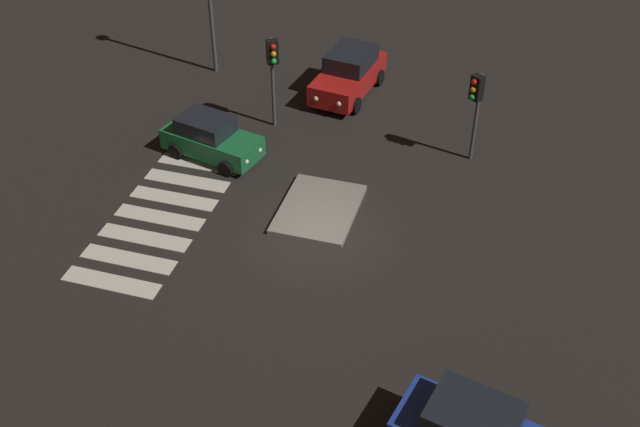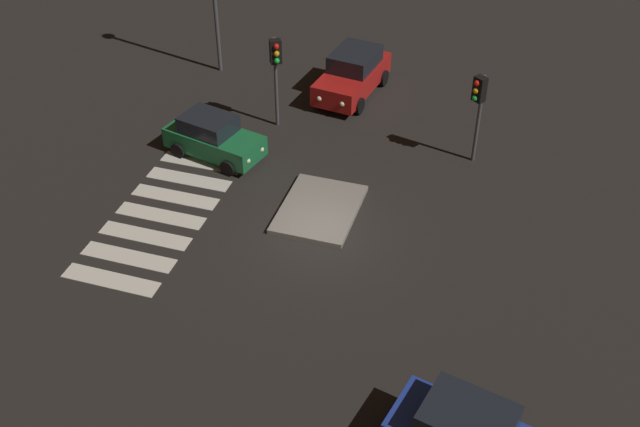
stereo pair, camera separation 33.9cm
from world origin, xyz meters
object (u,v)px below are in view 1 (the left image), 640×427
Objects in this scene: car_green at (211,138)px; traffic_light_south at (273,62)px; traffic_island at (319,209)px; car_red at (349,74)px; traffic_light_west at (476,97)px.

traffic_light_south reaches higher than car_green.
car_green is (-2.18, -4.95, 0.73)m from traffic_island.
car_green is at bearing -113.74° from traffic_island.
car_red is at bearing -172.12° from traffic_island.
traffic_light_west reaches higher than car_green.
traffic_island is 5.45m from car_green.
traffic_light_west is 0.94× the size of traffic_light_south.
car_green is 1.13× the size of traffic_light_west.
traffic_light_south is at bearing -22.92° from car_red.
traffic_island is at bearing -10.50° from car_green.
car_green is 3.82m from traffic_light_south.
traffic_light_west is at bearing 28.31° from car_green.
traffic_light_south is (-0.19, -7.89, 0.18)m from traffic_light_west.
traffic_light_south reaches higher than traffic_light_west.
traffic_island is 0.76× the size of car_red.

